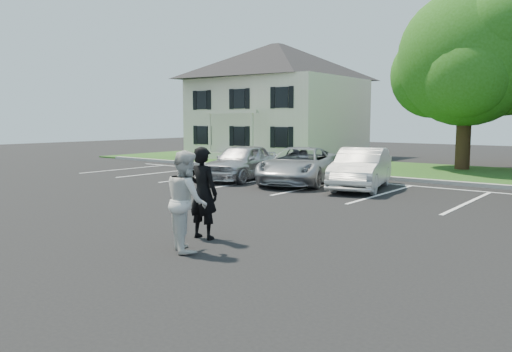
{
  "coord_description": "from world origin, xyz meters",
  "views": [
    {
      "loc": [
        6.93,
        -7.89,
        2.53
      ],
      "look_at": [
        0.0,
        1.0,
        1.25
      ],
      "focal_mm": 35.0,
      "sensor_mm": 36.0,
      "label": 1
    }
  ],
  "objects_px": {
    "house": "(277,100)",
    "car_white_sedan": "(361,169)",
    "man_black_suit": "(203,193)",
    "man_white_shirt": "(186,201)",
    "car_silver_west": "(241,162)",
    "car_silver_minivan": "(300,165)",
    "tree": "(469,61)"
  },
  "relations": [
    {
      "from": "man_black_suit",
      "to": "car_white_sedan",
      "type": "bearing_deg",
      "value": -89.9
    },
    {
      "from": "man_black_suit",
      "to": "man_white_shirt",
      "type": "bearing_deg",
      "value": 110.43
    },
    {
      "from": "car_silver_minivan",
      "to": "car_white_sedan",
      "type": "bearing_deg",
      "value": -15.72
    },
    {
      "from": "car_silver_west",
      "to": "car_silver_minivan",
      "type": "xyz_separation_m",
      "value": [
        2.59,
        0.52,
        -0.04
      ]
    },
    {
      "from": "house",
      "to": "car_silver_west",
      "type": "xyz_separation_m",
      "value": [
        6.57,
        -11.73,
        -3.08
      ]
    },
    {
      "from": "man_black_suit",
      "to": "car_silver_west",
      "type": "bearing_deg",
      "value": -59.86
    },
    {
      "from": "tree",
      "to": "car_white_sedan",
      "type": "height_order",
      "value": "tree"
    },
    {
      "from": "tree",
      "to": "car_silver_minivan",
      "type": "height_order",
      "value": "tree"
    },
    {
      "from": "tree",
      "to": "man_black_suit",
      "type": "height_order",
      "value": "tree"
    },
    {
      "from": "man_white_shirt",
      "to": "house",
      "type": "bearing_deg",
      "value": -26.33
    },
    {
      "from": "car_silver_west",
      "to": "car_silver_minivan",
      "type": "bearing_deg",
      "value": 0.07
    },
    {
      "from": "car_white_sedan",
      "to": "car_silver_minivan",
      "type": "bearing_deg",
      "value": 165.38
    },
    {
      "from": "tree",
      "to": "house",
      "type": "bearing_deg",
      "value": 171.33
    },
    {
      "from": "man_black_suit",
      "to": "car_silver_west",
      "type": "xyz_separation_m",
      "value": [
        -6.05,
        8.59,
        -0.23
      ]
    },
    {
      "from": "house",
      "to": "man_white_shirt",
      "type": "distance_m",
      "value": 25.06
    },
    {
      "from": "tree",
      "to": "car_white_sedan",
      "type": "relative_size",
      "value": 1.95
    },
    {
      "from": "house",
      "to": "tree",
      "type": "distance_m",
      "value": 13.16
    },
    {
      "from": "house",
      "to": "car_white_sedan",
      "type": "xyz_separation_m",
      "value": [
        11.8,
        -11.18,
        -3.08
      ]
    },
    {
      "from": "man_white_shirt",
      "to": "car_silver_minivan",
      "type": "distance_m",
      "value": 10.73
    },
    {
      "from": "car_silver_minivan",
      "to": "car_silver_west",
      "type": "bearing_deg",
      "value": 174.97
    },
    {
      "from": "tree",
      "to": "man_white_shirt",
      "type": "relative_size",
      "value": 4.52
    },
    {
      "from": "tree",
      "to": "car_white_sedan",
      "type": "bearing_deg",
      "value": -96.92
    },
    {
      "from": "tree",
      "to": "man_black_suit",
      "type": "distance_m",
      "value": 18.86
    },
    {
      "from": "house",
      "to": "man_black_suit",
      "type": "relative_size",
      "value": 5.24
    },
    {
      "from": "tree",
      "to": "man_white_shirt",
      "type": "height_order",
      "value": "tree"
    },
    {
      "from": "car_silver_minivan",
      "to": "tree",
      "type": "bearing_deg",
      "value": 51.48
    },
    {
      "from": "man_white_shirt",
      "to": "tree",
      "type": "bearing_deg",
      "value": -57.55
    },
    {
      "from": "man_black_suit",
      "to": "car_silver_minivan",
      "type": "distance_m",
      "value": 9.75
    },
    {
      "from": "house",
      "to": "car_silver_west",
      "type": "relative_size",
      "value": 2.33
    },
    {
      "from": "car_silver_west",
      "to": "car_white_sedan",
      "type": "bearing_deg",
      "value": -5.28
    },
    {
      "from": "man_black_suit",
      "to": "man_white_shirt",
      "type": "height_order",
      "value": "man_black_suit"
    },
    {
      "from": "car_silver_minivan",
      "to": "house",
      "type": "bearing_deg",
      "value": 112.86
    }
  ]
}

